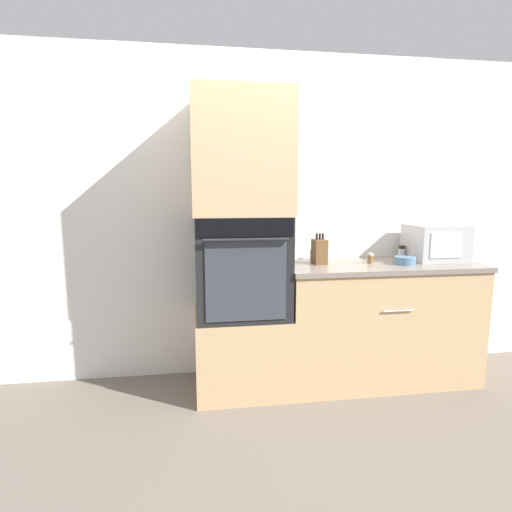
# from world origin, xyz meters

# --- Properties ---
(ground_plane) EXTENTS (12.00, 12.00, 0.00)m
(ground_plane) POSITION_xyz_m (0.00, 0.00, 0.00)
(ground_plane) COLOR #6B6056
(wall_back) EXTENTS (8.00, 0.05, 2.50)m
(wall_back) POSITION_xyz_m (0.00, 0.63, 1.25)
(wall_back) COLOR silver
(wall_back) RESTS_ON ground_plane
(oven_cabinet_base) EXTENTS (0.67, 0.60, 0.57)m
(oven_cabinet_base) POSITION_xyz_m (-0.33, 0.30, 0.29)
(oven_cabinet_base) COLOR tan
(oven_cabinet_base) RESTS_ON ground_plane
(wall_oven) EXTENTS (0.64, 0.64, 0.71)m
(wall_oven) POSITION_xyz_m (-0.33, 0.30, 0.93)
(wall_oven) COLOR black
(wall_oven) RESTS_ON oven_cabinet_base
(oven_cabinet_upper) EXTENTS (0.67, 0.60, 0.82)m
(oven_cabinet_upper) POSITION_xyz_m (-0.33, 0.30, 1.70)
(oven_cabinet_upper) COLOR tan
(oven_cabinet_upper) RESTS_ON wall_oven
(counter_unit) EXTENTS (1.47, 0.63, 0.92)m
(counter_unit) POSITION_xyz_m (0.73, 0.30, 0.46)
(counter_unit) COLOR tan
(counter_unit) RESTS_ON ground_plane
(microwave) EXTENTS (0.41, 0.35, 0.28)m
(microwave) POSITION_xyz_m (1.21, 0.37, 1.06)
(microwave) COLOR #B2B5BA
(microwave) RESTS_ON counter_unit
(knife_block) EXTENTS (0.09, 0.13, 0.23)m
(knife_block) POSITION_xyz_m (0.26, 0.34, 1.01)
(knife_block) COLOR brown
(knife_block) RESTS_ON counter_unit
(bowl) EXTENTS (0.15, 0.15, 0.06)m
(bowl) POSITION_xyz_m (0.88, 0.22, 0.95)
(bowl) COLOR #517599
(bowl) RESTS_ON counter_unit
(condiment_jar_near) EXTENTS (0.06, 0.06, 0.07)m
(condiment_jar_near) POSITION_xyz_m (0.27, 0.53, 0.95)
(condiment_jar_near) COLOR silver
(condiment_jar_near) RESTS_ON counter_unit
(condiment_jar_mid) EXTENTS (0.05, 0.05, 0.11)m
(condiment_jar_mid) POSITION_xyz_m (0.97, 0.45, 0.97)
(condiment_jar_mid) COLOR silver
(condiment_jar_mid) RESTS_ON counter_unit
(condiment_jar_far) EXTENTS (0.04, 0.04, 0.08)m
(condiment_jar_far) POSITION_xyz_m (0.65, 0.31, 0.96)
(condiment_jar_far) COLOR brown
(condiment_jar_far) RESTS_ON counter_unit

